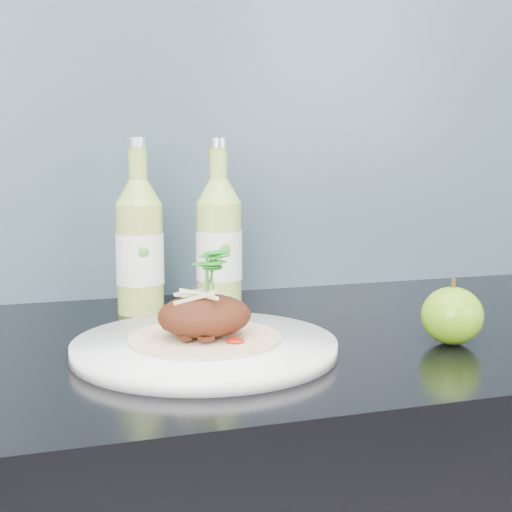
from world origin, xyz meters
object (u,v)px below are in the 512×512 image
object	(u,v)px
cider_bottle_right	(219,244)
green_apple	(452,316)
cider_bottle_left	(140,247)
dinner_plate	(205,347)

from	to	relation	value
cider_bottle_right	green_apple	bearing A→B (deg)	-33.60
green_apple	cider_bottle_left	world-z (taller)	cider_bottle_left
green_apple	cider_bottle_right	size ratio (longest dim) A/B	0.33
cider_bottle_left	cider_bottle_right	xyz separation A→B (m)	(0.12, -0.00, 0.00)
green_apple	cider_bottle_right	xyz separation A→B (m)	(-0.21, 0.29, 0.06)
dinner_plate	cider_bottle_left	distance (m)	0.26
dinner_plate	green_apple	world-z (taller)	green_apple
green_apple	cider_bottle_left	size ratio (longest dim) A/B	0.33
green_apple	cider_bottle_right	distance (m)	0.36
green_apple	cider_bottle_right	bearing A→B (deg)	126.04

